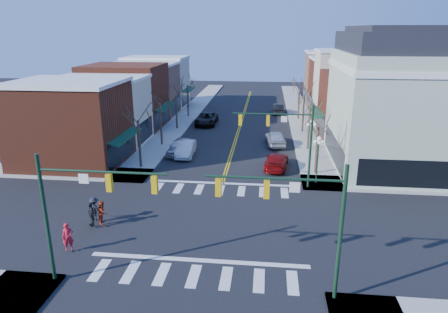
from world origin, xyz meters
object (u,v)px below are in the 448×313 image
(car_left_mid, at_px, (186,149))
(pedestrian_red_b, at_px, (103,212))
(car_right_far, at_px, (278,109))
(pedestrian_dark_b, at_px, (94,209))
(victorian_corner, at_px, (403,99))
(car_left_far, at_px, (207,119))
(car_right_near, at_px, (276,161))
(pedestrian_dark_a, at_px, (91,214))
(lamppost_corner, at_px, (318,152))
(car_right_mid, at_px, (275,138))
(car_left_near, at_px, (180,147))
(lamppost_midblock, at_px, (311,133))
(pedestrian_red_a, at_px, (68,237))

(car_left_mid, distance_m, pedestrian_red_b, 16.51)
(car_right_far, bearing_deg, pedestrian_dark_b, 68.16)
(victorian_corner, distance_m, pedestrian_red_b, 28.94)
(pedestrian_red_b, bearing_deg, car_left_far, -14.84)
(car_left_far, bearing_deg, car_left_mid, -89.48)
(car_right_near, bearing_deg, pedestrian_dark_a, 53.38)
(car_left_mid, xyz_separation_m, car_left_far, (0.00, 14.84, 0.05))
(lamppost_corner, distance_m, car_left_far, 25.38)
(car_right_near, bearing_deg, pedestrian_red_b, 54.06)
(car_right_mid, distance_m, pedestrian_dark_b, 24.65)
(car_left_near, distance_m, pedestrian_dark_b, 16.73)
(car_right_mid, distance_m, pedestrian_red_b, 24.61)
(victorian_corner, xyz_separation_m, car_left_near, (-22.10, 1.48, -5.84))
(lamppost_corner, xyz_separation_m, pedestrian_dark_b, (-16.25, -9.06, -1.94))
(car_right_far, bearing_deg, car_left_mid, 63.66)
(car_left_near, bearing_deg, car_right_near, -13.48)
(lamppost_midblock, height_order, car_left_near, lamppost_midblock)
(lamppost_corner, xyz_separation_m, car_right_mid, (-3.40, 11.97, -2.10))
(victorian_corner, relative_size, pedestrian_dark_a, 8.41)
(pedestrian_dark_a, bearing_deg, car_right_far, 116.58)
(car_right_near, distance_m, car_right_mid, 8.10)
(victorian_corner, bearing_deg, car_right_mid, 152.96)
(pedestrian_red_a, relative_size, pedestrian_red_b, 1.07)
(lamppost_corner, distance_m, pedestrian_dark_a, 19.02)
(lamppost_midblock, distance_m, pedestrian_red_b, 22.34)
(lamppost_corner, bearing_deg, victorian_corner, 35.86)
(car_left_mid, height_order, car_right_near, car_left_mid)
(car_right_mid, bearing_deg, car_left_near, 15.67)
(car_right_near, height_order, car_right_mid, car_right_mid)
(car_left_near, xyz_separation_m, car_right_far, (11.02, 23.19, -0.06))
(car_left_far, xyz_separation_m, pedestrian_dark_a, (-3.15, -31.54, 0.16))
(lamppost_corner, xyz_separation_m, pedestrian_red_a, (-16.19, -13.05, -1.93))
(lamppost_corner, bearing_deg, pedestrian_red_a, -141.14)
(pedestrian_dark_a, bearing_deg, pedestrian_dark_b, 142.12)
(victorian_corner, xyz_separation_m, car_right_mid, (-11.70, 5.97, -5.80))
(car_left_mid, bearing_deg, pedestrian_red_a, -101.62)
(pedestrian_red_b, bearing_deg, lamppost_midblock, -54.41)
(car_left_near, bearing_deg, car_left_mid, -32.51)
(lamppost_midblock, relative_size, car_left_near, 0.90)
(victorian_corner, bearing_deg, pedestrian_red_b, -146.99)
(car_right_near, xyz_separation_m, car_right_far, (0.62, 26.80, 0.02))
(lamppost_midblock, xyz_separation_m, pedestrian_dark_b, (-16.25, -15.56, -1.94))
(lamppost_corner, distance_m, pedestrian_red_b, 18.27)
(pedestrian_red_a, bearing_deg, pedestrian_red_b, 51.27)
(car_left_mid, bearing_deg, car_left_near, 139.32)
(car_left_mid, bearing_deg, lamppost_midblock, -4.07)
(lamppost_corner, height_order, car_right_near, lamppost_corner)
(car_right_near, bearing_deg, victorian_corner, -163.41)
(victorian_corner, relative_size, car_left_far, 2.37)
(pedestrian_red_a, distance_m, pedestrian_dark_a, 3.20)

